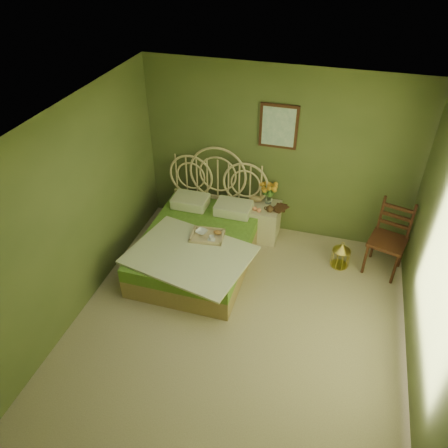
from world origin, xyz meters
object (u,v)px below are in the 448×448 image
(nightstand, at_px, (263,217))
(birdcage, at_px, (341,255))
(chair, at_px, (389,233))
(bed, at_px, (199,243))

(nightstand, bearing_deg, birdcage, -17.74)
(birdcage, bearing_deg, nightstand, 162.26)
(chair, bearing_deg, birdcage, -148.78)
(nightstand, xyz_separation_m, chair, (1.81, -0.23, 0.24))
(bed, relative_size, nightstand, 2.25)
(bed, distance_m, chair, 2.65)
(nightstand, bearing_deg, chair, -7.21)
(nightstand, relative_size, birdcage, 2.58)
(bed, bearing_deg, birdcage, 12.78)
(chair, xyz_separation_m, birdcage, (-0.58, -0.16, -0.41))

